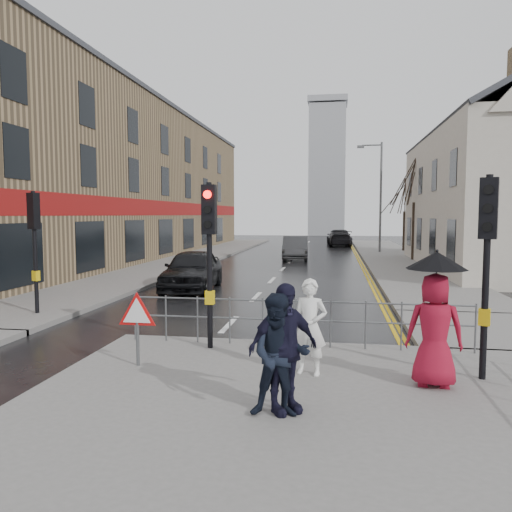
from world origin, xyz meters
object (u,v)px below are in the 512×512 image
(pedestrian_with_umbrella, at_px, (435,315))
(car_parked, at_px, (192,270))
(pedestrian_b, at_px, (280,355))
(car_mid, at_px, (295,248))
(pedestrian_d, at_px, (283,348))
(pedestrian_a, at_px, (310,327))

(pedestrian_with_umbrella, height_order, car_parked, pedestrian_with_umbrella)
(pedestrian_b, distance_m, car_mid, 25.68)
(car_parked, bearing_deg, pedestrian_with_umbrella, -59.82)
(pedestrian_with_umbrella, bearing_deg, pedestrian_d, -147.94)
(pedestrian_a, distance_m, pedestrian_with_umbrella, 2.05)
(pedestrian_a, xyz_separation_m, car_parked, (-4.98, 9.89, -0.18))
(pedestrian_d, xyz_separation_m, car_parked, (-4.70, 11.62, -0.26))
(car_parked, relative_size, car_mid, 1.01)
(car_parked, bearing_deg, pedestrian_a, -67.49)
(pedestrian_with_umbrella, bearing_deg, pedestrian_b, -145.77)
(pedestrian_a, distance_m, pedestrian_b, 1.90)
(pedestrian_a, bearing_deg, car_parked, 130.08)
(pedestrian_d, bearing_deg, pedestrian_a, 44.65)
(pedestrian_a, bearing_deg, car_mid, 108.46)
(pedestrian_a, height_order, car_parked, pedestrian_a)
(pedestrian_with_umbrella, bearing_deg, pedestrian_a, 171.46)
(pedestrian_a, xyz_separation_m, pedestrian_b, (-0.31, -1.87, 0.02))
(pedestrian_with_umbrella, relative_size, car_mid, 0.48)
(pedestrian_d, height_order, car_mid, pedestrian_d)
(pedestrian_with_umbrella, relative_size, pedestrian_d, 1.19)
(pedestrian_with_umbrella, relative_size, car_parked, 0.47)
(pedestrian_d, distance_m, car_mid, 25.54)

